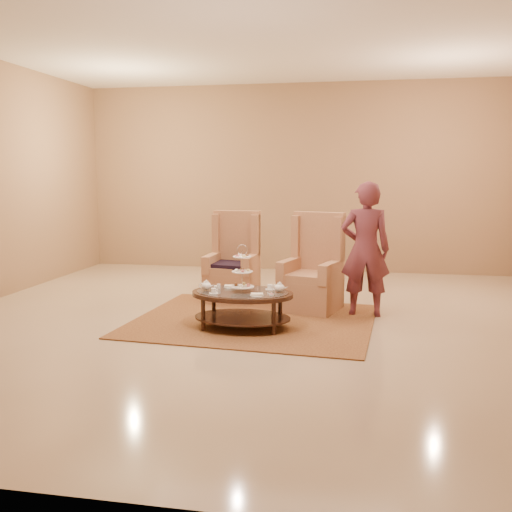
% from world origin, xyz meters
% --- Properties ---
extents(ground, '(8.00, 8.00, 0.00)m').
position_xyz_m(ground, '(0.00, 0.00, 0.00)').
color(ground, '#BDA98C').
rests_on(ground, ground).
extents(ceiling, '(8.00, 8.00, 0.02)m').
position_xyz_m(ceiling, '(0.00, 0.00, 0.00)').
color(ceiling, silver).
rests_on(ceiling, ground).
extents(wall_back, '(8.00, 0.04, 3.50)m').
position_xyz_m(wall_back, '(0.00, 4.00, 1.75)').
color(wall_back, '#957151').
rests_on(wall_back, ground).
extents(rug, '(3.11, 2.66, 0.02)m').
position_xyz_m(rug, '(-0.02, 0.06, 0.01)').
color(rug, olive).
rests_on(rug, ground).
extents(tea_table, '(1.24, 0.87, 1.02)m').
position_xyz_m(tea_table, '(-0.08, -0.32, 0.37)').
color(tea_table, black).
rests_on(tea_table, ground).
extents(armchair_left, '(0.73, 0.76, 1.30)m').
position_xyz_m(armchair_left, '(-0.55, 1.26, 0.44)').
color(armchair_left, '#AF7852').
rests_on(armchair_left, ground).
extents(armchair_right, '(0.89, 0.90, 1.32)m').
position_xyz_m(armchair_right, '(0.66, 0.83, 0.44)').
color(armchair_right, '#AF7852').
rests_on(armchair_right, ground).
extents(person, '(0.66, 0.46, 1.75)m').
position_xyz_m(person, '(1.35, 0.62, 0.87)').
color(person, brown).
rests_on(person, ground).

